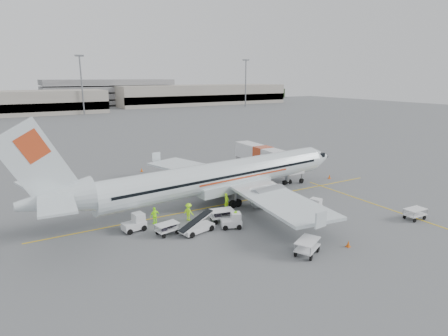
{
  "coord_description": "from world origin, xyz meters",
  "views": [
    {
      "loc": [
        -21.96,
        -35.49,
        14.48
      ],
      "look_at": [
        0.0,
        2.0,
        3.8
      ],
      "focal_mm": 30.0,
      "sensor_mm": 36.0,
      "label": 1
    }
  ],
  "objects_px": {
    "tug_aft": "(134,223)",
    "tug_mid": "(231,220)",
    "belt_loader": "(197,221)",
    "tug_fore": "(314,207)",
    "aircraft": "(223,156)",
    "jet_bridge": "(263,161)"
  },
  "relations": [
    {
      "from": "tug_aft",
      "to": "tug_mid",
      "type": "bearing_deg",
      "value": -35.01
    },
    {
      "from": "belt_loader",
      "to": "tug_fore",
      "type": "distance_m",
      "value": 13.05
    },
    {
      "from": "aircraft",
      "to": "tug_mid",
      "type": "relative_size",
      "value": 20.13
    },
    {
      "from": "jet_bridge",
      "to": "belt_loader",
      "type": "distance_m",
      "value": 23.08
    },
    {
      "from": "aircraft",
      "to": "belt_loader",
      "type": "height_order",
      "value": "aircraft"
    },
    {
      "from": "belt_loader",
      "to": "tug_aft",
      "type": "bearing_deg",
      "value": 133.34
    },
    {
      "from": "tug_mid",
      "to": "tug_aft",
      "type": "bearing_deg",
      "value": 175.83
    },
    {
      "from": "belt_loader",
      "to": "tug_aft",
      "type": "xyz_separation_m",
      "value": [
        -5.1,
        3.42,
        -0.35
      ]
    },
    {
      "from": "belt_loader",
      "to": "tug_mid",
      "type": "distance_m",
      "value": 3.45
    },
    {
      "from": "aircraft",
      "to": "jet_bridge",
      "type": "relative_size",
      "value": 2.44
    },
    {
      "from": "belt_loader",
      "to": "tug_aft",
      "type": "height_order",
      "value": "belt_loader"
    },
    {
      "from": "jet_bridge",
      "to": "belt_loader",
      "type": "xyz_separation_m",
      "value": [
        -18.08,
        -14.33,
        -0.96
      ]
    },
    {
      "from": "aircraft",
      "to": "jet_bridge",
      "type": "height_order",
      "value": "aircraft"
    },
    {
      "from": "aircraft",
      "to": "tug_mid",
      "type": "distance_m",
      "value": 9.19
    },
    {
      "from": "aircraft",
      "to": "jet_bridge",
      "type": "bearing_deg",
      "value": 28.59
    },
    {
      "from": "aircraft",
      "to": "tug_aft",
      "type": "relative_size",
      "value": 18.45
    },
    {
      "from": "jet_bridge",
      "to": "tug_fore",
      "type": "distance_m",
      "value": 17.21
    },
    {
      "from": "tug_fore",
      "to": "tug_mid",
      "type": "xyz_separation_m",
      "value": [
        -9.53,
        1.34,
        -0.06
      ]
    },
    {
      "from": "aircraft",
      "to": "jet_bridge",
      "type": "xyz_separation_m",
      "value": [
        11.47,
        7.84,
        -3.35
      ]
    },
    {
      "from": "tug_fore",
      "to": "tug_mid",
      "type": "height_order",
      "value": "tug_fore"
    },
    {
      "from": "belt_loader",
      "to": "aircraft",
      "type": "bearing_deg",
      "value": 31.69
    },
    {
      "from": "belt_loader",
      "to": "jet_bridge",
      "type": "bearing_deg",
      "value": 25.62
    }
  ]
}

